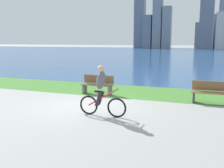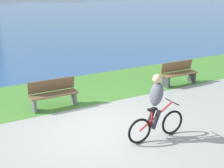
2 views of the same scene
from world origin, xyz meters
TOP-DOWN VIEW (x-y plane):
  - ground_plane at (0.00, 0.00)m, footprint 300.00×300.00m
  - grass_strip_bayside at (0.00, 3.28)m, footprint 120.00×3.29m
  - bay_water_surface at (0.00, 47.34)m, footprint 300.00×84.83m
  - cyclist_lead at (1.02, -1.13)m, footprint 1.67×0.52m
  - bench_near_path at (-0.54, 2.09)m, footprint 1.50×0.47m
  - bench_far_along_path at (4.47, 1.99)m, footprint 1.50×0.47m
  - city_skyline_far_shore at (-3.86, 79.92)m, footprint 30.63×10.31m

SIDE VIEW (x-z plane):
  - ground_plane at x=0.00m, z-range 0.00..0.00m
  - bay_water_surface at x=0.00m, z-range 0.00..0.00m
  - grass_strip_bayside at x=0.00m, z-range 0.00..0.01m
  - bench_near_path at x=-0.54m, z-range 0.00..0.90m
  - bench_far_along_path at x=4.47m, z-range 0.00..0.90m
  - cyclist_lead at x=1.02m, z-range -0.01..1.69m
  - city_skyline_far_shore at x=-3.86m, z-range -3.94..21.37m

